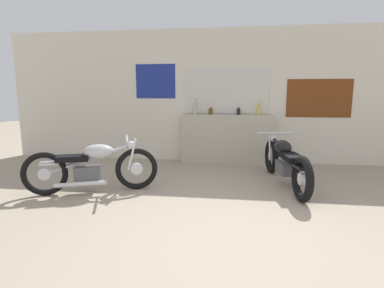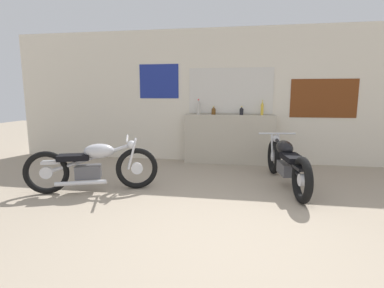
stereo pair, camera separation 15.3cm
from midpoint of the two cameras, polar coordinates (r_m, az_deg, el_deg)
ground_plane at (r=3.15m, az=7.77°, el=-18.07°), size 24.00×24.00×0.00m
wall_back at (r=6.45m, az=9.30°, el=8.94°), size 10.00×0.07×2.80m
sill_counter at (r=6.34m, az=7.77°, el=0.90°), size 1.88×0.28×1.03m
bottle_leftmost at (r=6.35m, az=1.93°, el=6.95°), size 0.07×0.07×0.32m
bottle_left_center at (r=6.29m, az=4.83°, el=6.29°), size 0.09×0.09×0.17m
bottle_center at (r=6.27m, az=10.11°, el=6.19°), size 0.08×0.08×0.18m
bottle_right_center at (r=6.30m, az=13.90°, el=6.58°), size 0.06×0.06×0.30m
motorcycle_silver at (r=4.70m, az=-17.52°, el=-3.91°), size 1.84×0.88×0.81m
motorcycle_black at (r=4.99m, az=18.34°, el=-3.29°), size 0.67×2.14×0.78m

